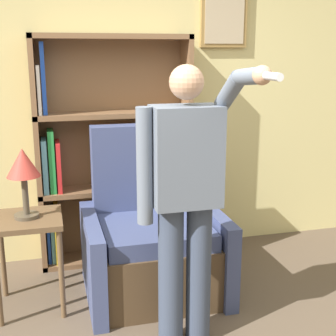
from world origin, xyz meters
The scene contains 6 objects.
wall_back centered at (0.01, 2.03, 1.40)m, with size 8.00×0.11×2.80m.
bookcase centered at (-0.16, 1.88, 0.91)m, with size 1.26×0.28×1.88m.
armchair centered at (0.10, 1.25, 0.38)m, with size 0.99×0.86×1.21m.
person_standing centered at (0.14, 0.54, 0.95)m, with size 0.53×0.78×1.69m.
side_table centered at (-0.77, 1.21, 0.54)m, with size 0.46×0.46×0.66m.
table_lamp centered at (-0.77, 1.21, 1.01)m, with size 0.22×0.22×0.47m.
Camera 1 is at (-0.60, -1.90, 1.75)m, focal length 50.00 mm.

